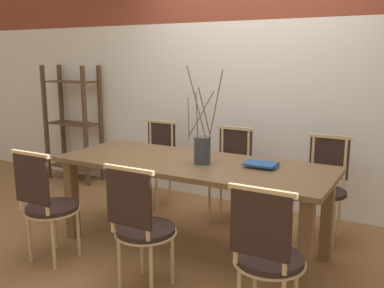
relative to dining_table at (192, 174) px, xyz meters
The scene contains 12 objects.
ground_plane 0.66m from the dining_table, ahead, with size 16.00×16.00×0.00m, color olive.
wall_rear 1.62m from the dining_table, 90.00° to the left, with size 12.00×0.06×3.20m.
dining_table is the anchor object (origin of this frame).
chair_near_leftend 1.18m from the dining_table, 138.38° to the right, with size 0.44×0.44×0.93m.
chair_near_left 0.79m from the dining_table, 87.45° to the right, with size 0.44×0.44×0.93m.
chair_near_center 1.23m from the dining_table, 39.75° to the right, with size 0.44×0.44×0.93m.
chair_far_leftend 1.20m from the dining_table, 139.01° to the left, with size 0.44×0.44×0.93m.
chair_far_left 0.79m from the dining_table, 89.98° to the left, with size 0.44×0.44×0.93m.
chair_far_center 1.22m from the dining_table, 39.99° to the left, with size 0.44×0.44×0.93m.
vase_centerpiece 0.25m from the dining_table, ahead, with size 0.33×0.33×0.79m.
book_stack 0.59m from the dining_table, 11.67° to the left, with size 0.27×0.20×0.04m.
shelving_rack 2.62m from the dining_table, 155.77° to the left, with size 0.74×0.33×1.51m.
Camera 1 is at (1.68, -3.01, 1.62)m, focal length 40.00 mm.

